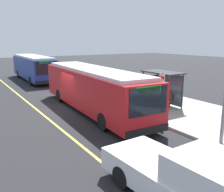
{
  "coord_description": "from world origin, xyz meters",
  "views": [
    {
      "loc": [
        16.37,
        -6.73,
        4.75
      ],
      "look_at": [
        4.09,
        0.92,
        1.55
      ],
      "focal_mm": 40.41,
      "sensor_mm": 36.0,
      "label": 1
    }
  ],
  "objects_px": {
    "transit_bus_main": "(93,88)",
    "waiting_bench": "(162,98)",
    "pickup_truck": "(187,181)",
    "route_sign_post": "(162,89)",
    "transit_bus_second": "(33,67)"
  },
  "relations": [
    {
      "from": "transit_bus_second",
      "to": "pickup_truck",
      "type": "distance_m",
      "value": 26.65
    },
    {
      "from": "route_sign_post",
      "to": "transit_bus_main",
      "type": "bearing_deg",
      "value": -150.61
    },
    {
      "from": "pickup_truck",
      "to": "route_sign_post",
      "type": "xyz_separation_m",
      "value": [
        -6.35,
        4.87,
        1.1
      ]
    },
    {
      "from": "transit_bus_main",
      "to": "transit_bus_second",
      "type": "xyz_separation_m",
      "value": [
        -15.96,
        0.3,
        -0.0
      ]
    },
    {
      "from": "route_sign_post",
      "to": "transit_bus_second",
      "type": "bearing_deg",
      "value": -174.18
    },
    {
      "from": "waiting_bench",
      "to": "route_sign_post",
      "type": "relative_size",
      "value": 0.57
    },
    {
      "from": "transit_bus_main",
      "to": "route_sign_post",
      "type": "bearing_deg",
      "value": 29.39
    },
    {
      "from": "transit_bus_main",
      "to": "waiting_bench",
      "type": "height_order",
      "value": "transit_bus_main"
    },
    {
      "from": "transit_bus_main",
      "to": "transit_bus_second",
      "type": "relative_size",
      "value": 1.12
    },
    {
      "from": "transit_bus_main",
      "to": "pickup_truck",
      "type": "height_order",
      "value": "transit_bus_main"
    },
    {
      "from": "transit_bus_second",
      "to": "route_sign_post",
      "type": "relative_size",
      "value": 3.98
    },
    {
      "from": "pickup_truck",
      "to": "route_sign_post",
      "type": "distance_m",
      "value": 8.08
    },
    {
      "from": "transit_bus_second",
      "to": "route_sign_post",
      "type": "distance_m",
      "value": 20.25
    },
    {
      "from": "transit_bus_main",
      "to": "waiting_bench",
      "type": "bearing_deg",
      "value": 70.27
    },
    {
      "from": "transit_bus_main",
      "to": "route_sign_post",
      "type": "relative_size",
      "value": 4.45
    }
  ]
}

